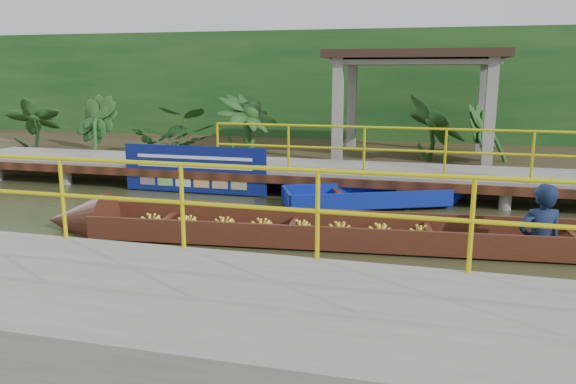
# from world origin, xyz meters

# --- Properties ---
(ground) EXTENTS (80.00, 80.00, 0.00)m
(ground) POSITION_xyz_m (0.00, 0.00, 0.00)
(ground) COLOR #31351A
(ground) RESTS_ON ground
(land_strip) EXTENTS (30.00, 8.00, 0.45)m
(land_strip) POSITION_xyz_m (0.00, 7.50, 0.23)
(land_strip) COLOR #302818
(land_strip) RESTS_ON ground
(far_dock) EXTENTS (16.00, 2.06, 1.66)m
(far_dock) POSITION_xyz_m (0.02, 3.43, 0.48)
(far_dock) COLOR slate
(far_dock) RESTS_ON ground
(near_dock) EXTENTS (18.00, 2.40, 1.73)m
(near_dock) POSITION_xyz_m (1.00, -4.20, 0.30)
(near_dock) COLOR slate
(near_dock) RESTS_ON ground
(pavilion) EXTENTS (4.40, 3.00, 3.00)m
(pavilion) POSITION_xyz_m (3.00, 6.30, 2.82)
(pavilion) COLOR slate
(pavilion) RESTS_ON ground
(foliage_backdrop) EXTENTS (30.00, 0.80, 4.00)m
(foliage_backdrop) POSITION_xyz_m (0.00, 10.00, 2.00)
(foliage_backdrop) COLOR #144019
(foliage_backdrop) RESTS_ON ground
(vendor_boat) EXTENTS (10.78, 2.06, 2.40)m
(vendor_boat) POSITION_xyz_m (2.85, -0.24, 0.27)
(vendor_boat) COLOR #391B0F
(vendor_boat) RESTS_ON ground
(moored_blue_boat) EXTENTS (3.88, 2.43, 0.91)m
(moored_blue_boat) POSITION_xyz_m (3.15, 2.59, 0.16)
(moored_blue_boat) COLOR navy
(moored_blue_boat) RESTS_ON ground
(blue_banner) EXTENTS (3.36, 0.04, 1.05)m
(blue_banner) POSITION_xyz_m (-1.55, 2.48, 0.56)
(blue_banner) COLOR navy
(blue_banner) RESTS_ON ground
(tropical_plants) EXTENTS (14.18, 1.18, 1.48)m
(tropical_plants) POSITION_xyz_m (-1.75, 5.30, 1.19)
(tropical_plants) COLOR #144019
(tropical_plants) RESTS_ON ground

